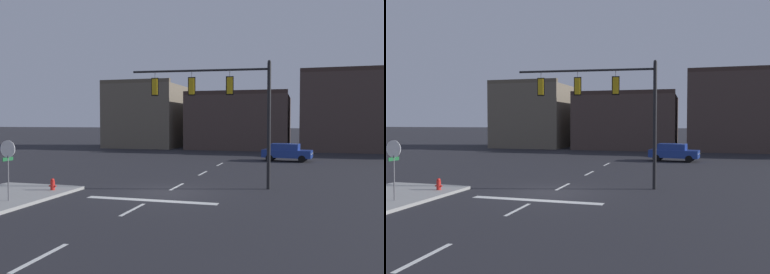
# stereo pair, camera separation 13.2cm
# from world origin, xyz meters

# --- Properties ---
(ground_plane) EXTENTS (400.00, 400.00, 0.00)m
(ground_plane) POSITION_xyz_m (0.00, 0.00, 0.00)
(ground_plane) COLOR #232328
(stop_bar_paint) EXTENTS (6.40, 0.50, 0.01)m
(stop_bar_paint) POSITION_xyz_m (0.00, -2.00, 0.00)
(stop_bar_paint) COLOR silver
(stop_bar_paint) RESTS_ON ground
(lane_centreline) EXTENTS (0.16, 26.40, 0.01)m
(lane_centreline) POSITION_xyz_m (0.00, 2.00, 0.00)
(lane_centreline) COLOR silver
(lane_centreline) RESTS_ON ground
(signal_mast_near_side) EXTENTS (7.68, 0.82, 6.95)m
(signal_mast_near_side) POSITION_xyz_m (2.56, 2.37, 4.89)
(signal_mast_near_side) COLOR black
(signal_mast_near_side) RESTS_ON ground
(stop_sign) EXTENTS (0.76, 0.64, 2.83)m
(stop_sign) POSITION_xyz_m (-5.78, -4.42, 2.14)
(stop_sign) COLOR #56565B
(stop_sign) RESTS_ON ground
(car_lot_nearside) EXTENTS (4.62, 2.38, 1.61)m
(car_lot_nearside) POSITION_xyz_m (5.36, 18.29, 0.86)
(car_lot_nearside) COLOR navy
(car_lot_nearside) RESTS_ON ground
(fire_hydrant) EXTENTS (0.40, 0.30, 0.75)m
(fire_hydrant) POSITION_xyz_m (-5.55, -1.54, 0.33)
(fire_hydrant) COLOR red
(fire_hydrant) RESTS_ON ground
(building_row) EXTENTS (59.95, 13.49, 11.34)m
(building_row) POSITION_xyz_m (13.21, 34.76, 4.66)
(building_row) COLOR #665B4C
(building_row) RESTS_ON ground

